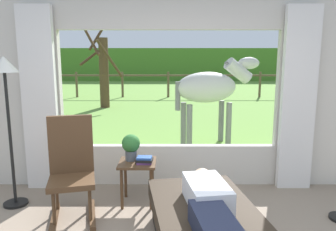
# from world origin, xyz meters

# --- Properties ---
(back_wall_with_window) EXTENTS (5.20, 0.12, 2.55)m
(back_wall_with_window) POSITION_xyz_m (0.00, 2.26, 1.25)
(back_wall_with_window) COLOR beige
(back_wall_with_window) RESTS_ON ground_plane
(curtain_panel_left) EXTENTS (0.44, 0.10, 2.40)m
(curtain_panel_left) POSITION_xyz_m (-1.69, 2.12, 1.20)
(curtain_panel_left) COLOR silver
(curtain_panel_left) RESTS_ON ground_plane
(curtain_panel_right) EXTENTS (0.44, 0.10, 2.40)m
(curtain_panel_right) POSITION_xyz_m (1.69, 2.12, 1.20)
(curtain_panel_right) COLOR silver
(curtain_panel_right) RESTS_ON ground_plane
(outdoor_pasture_lawn) EXTENTS (36.00, 21.68, 0.02)m
(outdoor_pasture_lawn) POSITION_xyz_m (0.00, 13.16, 0.01)
(outdoor_pasture_lawn) COLOR olive
(outdoor_pasture_lawn) RESTS_ON ground_plane
(distant_hill_ridge) EXTENTS (36.00, 2.00, 2.40)m
(distant_hill_ridge) POSITION_xyz_m (0.00, 23.00, 1.20)
(distant_hill_ridge) COLOR #477A29
(distant_hill_ridge) RESTS_ON ground_plane
(reclining_person) EXTENTS (0.43, 1.44, 0.22)m
(reclining_person) POSITION_xyz_m (0.34, 0.48, 0.52)
(reclining_person) COLOR silver
(reclining_person) RESTS_ON recliner_sofa
(rocking_chair) EXTENTS (0.61, 0.77, 1.12)m
(rocking_chair) POSITION_xyz_m (-1.07, 1.31, 0.55)
(rocking_chair) COLOR #4C331E
(rocking_chair) RESTS_ON ground_plane
(side_table) EXTENTS (0.44, 0.44, 0.52)m
(side_table) POSITION_xyz_m (-0.38, 1.62, 0.43)
(side_table) COLOR #4C331E
(side_table) RESTS_ON ground_plane
(potted_plant) EXTENTS (0.22, 0.22, 0.32)m
(potted_plant) POSITION_xyz_m (-0.46, 1.68, 0.70)
(potted_plant) COLOR #4C5156
(potted_plant) RESTS_ON side_table
(book_stack) EXTENTS (0.21, 0.17, 0.08)m
(book_stack) POSITION_xyz_m (-0.29, 1.56, 0.56)
(book_stack) COLOR #59336B
(book_stack) RESTS_ON side_table
(floor_lamp_left) EXTENTS (0.32, 0.32, 1.76)m
(floor_lamp_left) POSITION_xyz_m (-1.85, 1.57, 1.42)
(floor_lamp_left) COLOR black
(floor_lamp_left) RESTS_ON ground_plane
(horse) EXTENTS (1.81, 0.92, 1.73)m
(horse) POSITION_xyz_m (0.82, 4.29, 1.16)
(horse) COLOR #B2B2AD
(horse) RESTS_ON outdoor_pasture_lawn
(pasture_tree) EXTENTS (1.48, 1.53, 2.73)m
(pasture_tree) POSITION_xyz_m (-2.23, 9.15, 1.32)
(pasture_tree) COLOR #4C3823
(pasture_tree) RESTS_ON outdoor_pasture_lawn
(pasture_fence_line) EXTENTS (16.10, 0.10, 1.10)m
(pasture_fence_line) POSITION_xyz_m (0.00, 12.13, 0.74)
(pasture_fence_line) COLOR brown
(pasture_fence_line) RESTS_ON outdoor_pasture_lawn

